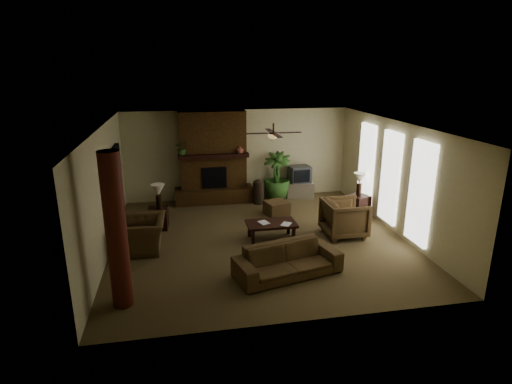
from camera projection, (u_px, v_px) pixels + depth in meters
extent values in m
plane|color=brown|center=(259.00, 239.00, 10.32)|extent=(7.00, 7.00, 0.00)
plane|color=silver|center=(259.00, 125.00, 9.51)|extent=(7.00, 7.00, 0.00)
plane|color=#BAB387|center=(238.00, 155.00, 13.20)|extent=(7.00, 0.00, 7.00)
plane|color=#BAB387|center=(302.00, 245.00, 6.63)|extent=(7.00, 0.00, 7.00)
plane|color=#BAB387|center=(104.00, 193.00, 9.29)|extent=(0.00, 7.00, 7.00)
plane|color=#BAB387|center=(396.00, 178.00, 10.54)|extent=(0.00, 7.00, 7.00)
cube|color=#533416|center=(213.00, 157.00, 12.83)|extent=(2.00, 0.50, 2.80)
cube|color=#533416|center=(214.00, 195.00, 13.08)|extent=(2.40, 0.70, 0.45)
cube|color=black|center=(214.00, 178.00, 12.75)|extent=(0.75, 0.04, 0.65)
cube|color=black|center=(214.00, 156.00, 12.53)|extent=(2.10, 0.28, 0.12)
cube|color=white|center=(366.00, 165.00, 12.05)|extent=(0.08, 0.85, 2.35)
cube|color=white|center=(390.00, 178.00, 10.73)|extent=(0.08, 0.85, 2.35)
cube|color=white|center=(420.00, 193.00, 9.41)|extent=(0.08, 0.85, 2.35)
cylinder|color=#5B2216|center=(116.00, 232.00, 7.14)|extent=(0.36, 0.36, 2.80)
cube|color=black|center=(118.00, 186.00, 11.10)|extent=(0.10, 1.00, 2.10)
cylinder|color=black|center=(273.00, 128.00, 9.89)|extent=(0.04, 0.04, 0.24)
cylinder|color=black|center=(273.00, 133.00, 9.93)|extent=(0.20, 0.20, 0.06)
ellipsoid|color=#F2BF72|center=(273.00, 136.00, 9.95)|extent=(0.26, 0.26, 0.14)
cube|color=black|center=(290.00, 132.00, 10.00)|extent=(0.55, 0.12, 0.01)
cube|color=black|center=(257.00, 133.00, 9.85)|extent=(0.55, 0.12, 0.01)
cube|color=black|center=(270.00, 130.00, 10.30)|extent=(0.12, 0.55, 0.01)
cube|color=black|center=(277.00, 136.00, 9.55)|extent=(0.12, 0.55, 0.01)
imported|color=#503D22|center=(288.00, 256.00, 8.48)|extent=(2.26, 1.15, 0.85)
imported|color=#503D22|center=(143.00, 229.00, 9.64)|extent=(0.78, 1.17, 1.01)
imported|color=#503D22|center=(345.00, 216.00, 10.43)|extent=(0.94, 1.00, 1.02)
cube|color=black|center=(271.00, 224.00, 10.24)|extent=(1.20, 0.70, 0.06)
cube|color=black|center=(253.00, 237.00, 9.98)|extent=(0.07, 0.07, 0.37)
cube|color=black|center=(294.00, 234.00, 10.15)|extent=(0.07, 0.07, 0.37)
cube|color=black|center=(249.00, 230.00, 10.45)|extent=(0.07, 0.07, 0.37)
cube|color=black|center=(288.00, 227.00, 10.62)|extent=(0.07, 0.07, 0.37)
cube|color=#503D22|center=(277.00, 208.00, 11.95)|extent=(0.73, 0.73, 0.40)
cube|color=silver|center=(301.00, 189.00, 13.56)|extent=(0.94, 0.68, 0.50)
cube|color=#3A3A3D|center=(300.00, 174.00, 13.41)|extent=(0.69, 0.56, 0.52)
cube|color=black|center=(302.00, 176.00, 13.16)|extent=(0.52, 0.08, 0.40)
cylinder|color=black|center=(259.00, 193.00, 12.89)|extent=(0.34, 0.34, 0.70)
sphere|color=black|center=(259.00, 185.00, 12.82)|extent=(0.34, 0.34, 0.34)
imported|color=#356026|center=(277.00, 186.00, 13.31)|extent=(1.26, 1.69, 0.84)
cube|color=black|center=(158.00, 218.00, 10.96)|extent=(0.54, 0.54, 0.55)
cylinder|color=black|center=(159.00, 202.00, 10.81)|extent=(0.17, 0.17, 0.35)
cone|color=white|center=(158.00, 190.00, 10.72)|extent=(0.43, 0.43, 0.30)
cube|color=black|center=(358.00, 205.00, 12.01)|extent=(0.65, 0.65, 0.55)
cylinder|color=black|center=(359.00, 189.00, 11.91)|extent=(0.17, 0.17, 0.35)
cone|color=white|center=(360.00, 178.00, 11.82)|extent=(0.43, 0.43, 0.30)
imported|color=#356026|center=(183.00, 149.00, 12.36)|extent=(0.49, 0.52, 0.33)
imported|color=brown|center=(240.00, 150.00, 12.60)|extent=(0.22, 0.23, 0.22)
imported|color=#999999|center=(260.00, 218.00, 10.09)|extent=(0.21, 0.09, 0.29)
imported|color=#999999|center=(282.00, 218.00, 10.09)|extent=(0.19, 0.14, 0.29)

